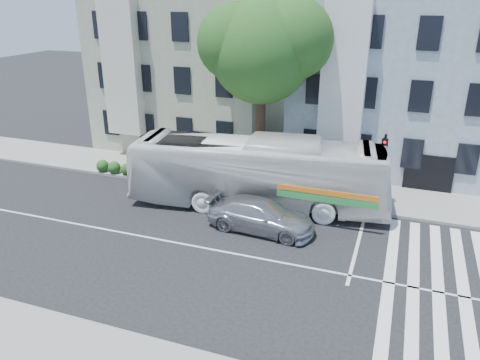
% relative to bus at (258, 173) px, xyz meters
% --- Properties ---
extents(ground, '(120.00, 120.00, 0.00)m').
position_rel_bus_xyz_m(ground, '(-0.98, -5.03, -1.85)').
color(ground, black).
rests_on(ground, ground).
extents(sidewalk_far, '(80.00, 4.00, 0.15)m').
position_rel_bus_xyz_m(sidewalk_far, '(-0.98, 2.97, -1.78)').
color(sidewalk_far, gray).
rests_on(sidewalk_far, ground).
extents(building_left, '(12.00, 10.00, 11.00)m').
position_rel_bus_xyz_m(building_left, '(-7.98, 9.97, 3.65)').
color(building_left, gray).
rests_on(building_left, ground).
extents(building_right, '(12.00, 10.00, 11.00)m').
position_rel_bus_xyz_m(building_right, '(6.02, 9.97, 3.65)').
color(building_right, '#8899A2').
rests_on(building_right, ground).
extents(street_tree, '(7.30, 5.90, 11.10)m').
position_rel_bus_xyz_m(street_tree, '(-0.92, 3.70, 5.98)').
color(street_tree, '#2D2116').
rests_on(street_tree, ground).
extents(bus, '(4.91, 13.62, 3.71)m').
position_rel_bus_xyz_m(bus, '(0.00, 0.00, 0.00)').
color(bus, silver).
rests_on(bus, ground).
extents(sedan, '(2.46, 5.29, 1.50)m').
position_rel_bus_xyz_m(sedan, '(0.98, -2.51, -1.11)').
color(sedan, silver).
rests_on(sedan, ground).
extents(hedge, '(8.48, 2.66, 0.70)m').
position_rel_bus_xyz_m(hedge, '(-6.27, 1.27, -1.35)').
color(hedge, '#26571C').
rests_on(hedge, sidewalk_far).
extents(traffic_signal, '(0.40, 0.52, 3.93)m').
position_rel_bus_xyz_m(traffic_signal, '(6.01, 2.11, 0.68)').
color(traffic_signal, black).
rests_on(traffic_signal, ground).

